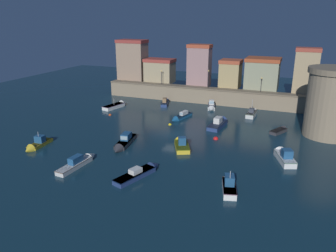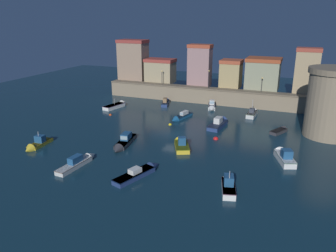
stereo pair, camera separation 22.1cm
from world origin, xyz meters
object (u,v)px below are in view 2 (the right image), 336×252
Objects in this scene: mooring_buoy_1 at (110,115)px; moored_boat_0 at (253,113)px; moored_boat_1 at (228,184)px; moored_boat_8 at (281,130)px; quay_lamp_1 at (209,76)px; moored_boat_2 at (36,145)px; mooring_buoy_0 at (216,139)px; moored_boat_3 at (118,105)px; moored_boat_5 at (220,123)px; moored_boat_10 at (181,144)px; moored_boat_9 at (79,162)px; moored_boat_12 at (283,155)px; fortress_tower at (332,103)px; moored_boat_6 at (166,102)px; quay_lamp_2 at (262,82)px; moored_boat_11 at (180,117)px; quay_lamp_0 at (162,75)px; mooring_buoy_2 at (170,125)px; moored_boat_4 at (123,143)px; moored_boat_13 at (141,172)px; moored_boat_7 at (212,107)px.

moored_boat_0 is at bearing 21.74° from mooring_buoy_1.
moored_boat_8 is at bearing -25.34° from moored_boat_1.
moored_boat_2 is (-15.66, -33.33, -5.38)m from quay_lamp_1.
moored_boat_0 reaches higher than mooring_buoy_0.
moored_boat_5 is (22.14, -3.97, 0.09)m from moored_boat_3.
moored_boat_3 is at bearing 25.91° from moored_boat_10.
moored_boat_12 is at bearing -60.75° from moored_boat_9.
moored_boat_12 reaches higher than mooring_buoy_1.
moored_boat_3 is (-28.19, 25.01, -0.17)m from moored_boat_1.
moored_boat_6 is (-30.69, 8.75, -4.85)m from fortress_tower.
moored_boat_3 is 0.95× the size of moored_boat_9.
moored_boat_8 is 31.51m from moored_boat_9.
quay_lamp_2 reaches higher than moored_boat_3.
mooring_buoy_1 is at bearing 35.29° from moored_boat_10.
moored_boat_0 reaches higher than moored_boat_11.
quay_lamp_2 is at bearing 0.00° from quay_lamp_0.
moored_boat_5 is at bearing 19.89° from mooring_buoy_2.
quay_lamp_0 is 16.44m from moored_boat_11.
moored_boat_8 is at bearing -27.39° from quay_lamp_0.
moored_boat_5 is (-16.66, -1.18, -4.83)m from fortress_tower.
moored_boat_4 is (11.10, 5.13, 0.07)m from moored_boat_2.
mooring_buoy_2 is at bearing 6.81° from moored_boat_11.
mooring_buoy_1 is (-16.32, 19.96, -0.37)m from moored_boat_13.
quay_lamp_1 reaches higher than moored_boat_13.
moored_boat_2 is 9.44× the size of mooring_buoy_2.
moored_boat_2 reaches higher than moored_boat_12.
fortress_tower reaches higher than quay_lamp_2.
moored_boat_9 is 1.11× the size of moored_boat_11.
moored_boat_0 is at bearing -11.68° from moored_boat_1.
moored_boat_7 is (-3.97, 9.66, 0.03)m from moored_boat_5.
mooring_buoy_2 is at bearing -62.79° from quay_lamp_0.
mooring_buoy_0 is at bearing 4.01° from moored_boat_1.
moored_boat_11 is (-13.54, 22.19, -0.22)m from moored_boat_1.
moored_boat_1 is at bearing -162.71° from moored_boat_10.
moored_boat_5 is 6.82m from mooring_buoy_0.
moored_boat_4 is 17.73m from moored_boat_5.
moored_boat_0 is 16.43m from mooring_buoy_2.
mooring_buoy_2 is at bearing 126.80° from moored_boat_8.
moored_boat_8 is (31.98, -3.71, -0.09)m from moored_boat_3.
moored_boat_12 is (6.71, -18.96, 0.06)m from moored_boat_0.
moored_boat_2 is 30.30m from moored_boat_6.
moored_boat_10 is (7.76, 2.75, 0.00)m from moored_boat_4.
moored_boat_0 is 9.24m from moored_boat_5.
moored_boat_7 reaches higher than moored_boat_11.
moored_boat_2 is at bearing -166.97° from moored_boat_3.
quay_lamp_0 is 5.93× the size of mooring_buoy_1.
moored_boat_1 is 18.52m from moored_boat_9.
moored_boat_10 is 10.60× the size of mooring_buoy_1.
mooring_buoy_1 is (-9.93, 12.66, -0.45)m from moored_boat_4.
moored_boat_4 is at bearing 109.99° from moored_boat_2.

